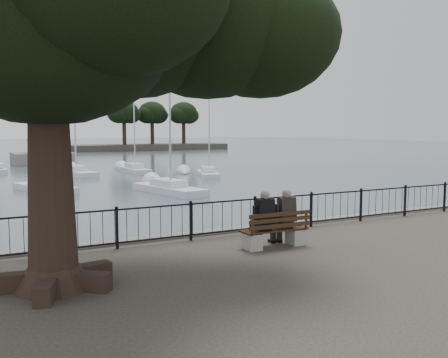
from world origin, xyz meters
TOP-DOWN VIEW (x-y plane):
  - harbor at (0.00, 3.00)m, footprint 260.00×260.00m
  - railing at (0.00, 2.50)m, footprint 22.06×0.06m
  - bench at (0.55, 0.80)m, footprint 1.78×0.57m
  - person_left at (0.22, 0.91)m, footprint 0.44×0.73m
  - person_right at (0.85, 0.89)m, footprint 0.44×0.73m
  - tree at (-4.14, 0.17)m, footprint 9.89×6.90m
  - lion_monument at (2.00, 49.93)m, footprint 6.34×6.34m
  - sailboat_b at (-1.67, 23.55)m, footprint 3.34×5.91m
  - sailboat_c at (5.01, 19.20)m, footprint 2.87×6.31m
  - sailboat_d at (12.04, 27.97)m, footprint 2.92×5.18m
  - sailboat_f at (2.38, 33.97)m, footprint 2.75×6.17m
  - sailboat_g at (7.74, 34.53)m, footprint 1.59×5.45m
  - far_shore at (25.54, 79.46)m, footprint 30.00×8.60m

SIDE VIEW (x-z plane):
  - sailboat_d at x=12.04m, z-range -5.20..3.77m
  - sailboat_g at x=7.74m, z-range -5.96..4.58m
  - sailboat_c at x=5.01m, z-range -6.92..5.61m
  - sailboat_f at x=2.38m, z-range -7.30..6.03m
  - sailboat_b at x=-1.67m, z-range -7.30..6.06m
  - harbor at x=0.00m, z-range -1.10..0.10m
  - bench at x=0.55m, z-range -0.14..0.79m
  - railing at x=0.00m, z-range 0.06..1.06m
  - person_left at x=0.22m, z-range -0.06..1.42m
  - person_right at x=0.85m, z-range -0.06..1.42m
  - lion_monument at x=2.00m, z-range -3.29..5.98m
  - far_shore at x=25.54m, z-range -1.59..7.59m
  - tree at x=-4.14m, z-range 1.27..9.35m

